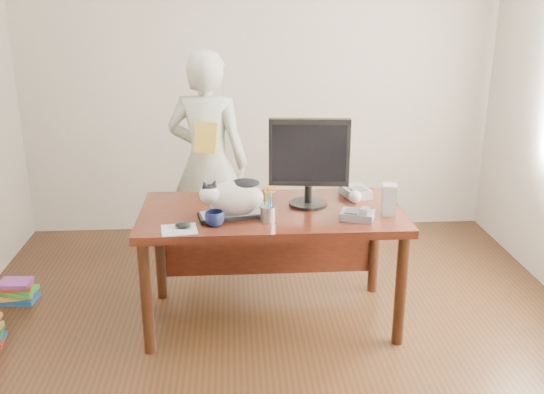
{
  "coord_description": "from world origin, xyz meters",
  "views": [
    {
      "loc": [
        -0.22,
        -2.88,
        2.01
      ],
      "look_at": [
        0.0,
        0.55,
        0.85
      ],
      "focal_mm": 40.0,
      "sensor_mm": 36.0,
      "label": 1
    }
  ],
  "objects_px": {
    "monitor": "(309,158)",
    "coffee_mug": "(215,219)",
    "mouse": "(183,225)",
    "book_stack": "(231,192)",
    "phone": "(358,215)",
    "person": "(208,163)",
    "calculator": "(356,192)",
    "keyboard": "(236,214)",
    "pen_cup": "(268,212)",
    "book_pile_b": "(18,291)",
    "cat": "(233,196)",
    "baseball": "(355,197)",
    "desk": "(271,228)",
    "speaker": "(389,200)"
  },
  "relations": [
    {
      "from": "baseball",
      "to": "calculator",
      "type": "relative_size",
      "value": 0.35
    },
    {
      "from": "baseball",
      "to": "monitor",
      "type": "bearing_deg",
      "value": -171.65
    },
    {
      "from": "baseball",
      "to": "desk",
      "type": "bearing_deg",
      "value": -178.14
    },
    {
      "from": "desk",
      "to": "person",
      "type": "relative_size",
      "value": 0.97
    },
    {
      "from": "pen_cup",
      "to": "calculator",
      "type": "height_order",
      "value": "pen_cup"
    },
    {
      "from": "mouse",
      "to": "book_stack",
      "type": "relative_size",
      "value": 0.38
    },
    {
      "from": "keyboard",
      "to": "baseball",
      "type": "xyz_separation_m",
      "value": [
        0.75,
        0.19,
        0.03
      ]
    },
    {
      "from": "keyboard",
      "to": "person",
      "type": "bearing_deg",
      "value": 89.97
    },
    {
      "from": "book_stack",
      "to": "calculator",
      "type": "height_order",
      "value": "book_stack"
    },
    {
      "from": "keyboard",
      "to": "phone",
      "type": "height_order",
      "value": "phone"
    },
    {
      "from": "cat",
      "to": "person",
      "type": "height_order",
      "value": "person"
    },
    {
      "from": "cat",
      "to": "phone",
      "type": "bearing_deg",
      "value": -18.82
    },
    {
      "from": "calculator",
      "to": "book_stack",
      "type": "bearing_deg",
      "value": 164.17
    },
    {
      "from": "pen_cup",
      "to": "coffee_mug",
      "type": "relative_size",
      "value": 2.0
    },
    {
      "from": "monitor",
      "to": "speaker",
      "type": "bearing_deg",
      "value": -14.4
    },
    {
      "from": "monitor",
      "to": "book_stack",
      "type": "bearing_deg",
      "value": 162.08
    },
    {
      "from": "pen_cup",
      "to": "coffee_mug",
      "type": "height_order",
      "value": "pen_cup"
    },
    {
      "from": "coffee_mug",
      "to": "calculator",
      "type": "xyz_separation_m",
      "value": [
        0.91,
        0.47,
        -0.01
      ]
    },
    {
      "from": "monitor",
      "to": "book_stack",
      "type": "distance_m",
      "value": 0.59
    },
    {
      "from": "monitor",
      "to": "speaker",
      "type": "relative_size",
      "value": 2.98
    },
    {
      "from": "book_stack",
      "to": "speaker",
      "type": "bearing_deg",
      "value": -36.59
    },
    {
      "from": "book_stack",
      "to": "desk",
      "type": "bearing_deg",
      "value": -51.56
    },
    {
      "from": "keyboard",
      "to": "mouse",
      "type": "xyz_separation_m",
      "value": [
        -0.3,
        -0.18,
        0.01
      ]
    },
    {
      "from": "coffee_mug",
      "to": "baseball",
      "type": "distance_m",
      "value": 0.94
    },
    {
      "from": "speaker",
      "to": "person",
      "type": "height_order",
      "value": "person"
    },
    {
      "from": "pen_cup",
      "to": "calculator",
      "type": "xyz_separation_m",
      "value": [
        0.6,
        0.43,
        -0.03
      ]
    },
    {
      "from": "cat",
      "to": "monitor",
      "type": "distance_m",
      "value": 0.52
    },
    {
      "from": "calculator",
      "to": "desk",
      "type": "bearing_deg",
      "value": -178.3
    },
    {
      "from": "monitor",
      "to": "coffee_mug",
      "type": "bearing_deg",
      "value": -146.34
    },
    {
      "from": "calculator",
      "to": "coffee_mug",
      "type": "bearing_deg",
      "value": -165.61
    },
    {
      "from": "keyboard",
      "to": "book_stack",
      "type": "height_order",
      "value": "book_stack"
    },
    {
      "from": "pen_cup",
      "to": "speaker",
      "type": "height_order",
      "value": "pen_cup"
    },
    {
      "from": "monitor",
      "to": "pen_cup",
      "type": "height_order",
      "value": "monitor"
    },
    {
      "from": "pen_cup",
      "to": "speaker",
      "type": "xyz_separation_m",
      "value": [
        0.73,
        0.08,
        0.03
      ]
    },
    {
      "from": "speaker",
      "to": "phone",
      "type": "bearing_deg",
      "value": -149.82
    },
    {
      "from": "pen_cup",
      "to": "cat",
      "type": "bearing_deg",
      "value": 153.68
    },
    {
      "from": "mouse",
      "to": "speaker",
      "type": "relative_size",
      "value": 0.52
    },
    {
      "from": "desk",
      "to": "person",
      "type": "xyz_separation_m",
      "value": [
        -0.41,
        0.77,
        0.22
      ]
    },
    {
      "from": "keyboard",
      "to": "coffee_mug",
      "type": "xyz_separation_m",
      "value": [
        -0.12,
        -0.15,
        0.03
      ]
    },
    {
      "from": "monitor",
      "to": "baseball",
      "type": "bearing_deg",
      "value": 14.65
    },
    {
      "from": "pen_cup",
      "to": "book_pile_b",
      "type": "xyz_separation_m",
      "value": [
        -1.69,
        0.55,
        -0.74
      ]
    },
    {
      "from": "book_stack",
      "to": "person",
      "type": "bearing_deg",
      "value": 92.11
    },
    {
      "from": "mouse",
      "to": "person",
      "type": "xyz_separation_m",
      "value": [
        0.1,
        1.13,
        0.05
      ]
    },
    {
      "from": "mouse",
      "to": "keyboard",
      "type": "bearing_deg",
      "value": 22.82
    },
    {
      "from": "pen_cup",
      "to": "coffee_mug",
      "type": "xyz_separation_m",
      "value": [
        -0.31,
        -0.04,
        -0.02
      ]
    },
    {
      "from": "desk",
      "to": "baseball",
      "type": "height_order",
      "value": "baseball"
    },
    {
      "from": "calculator",
      "to": "phone",
      "type": "bearing_deg",
      "value": -112.47
    },
    {
      "from": "mouse",
      "to": "calculator",
      "type": "relative_size",
      "value": 0.41
    },
    {
      "from": "coffee_mug",
      "to": "phone",
      "type": "bearing_deg",
      "value": 3.44
    },
    {
      "from": "desk",
      "to": "monitor",
      "type": "xyz_separation_m",
      "value": [
        0.23,
        -0.03,
        0.46
      ]
    }
  ]
}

